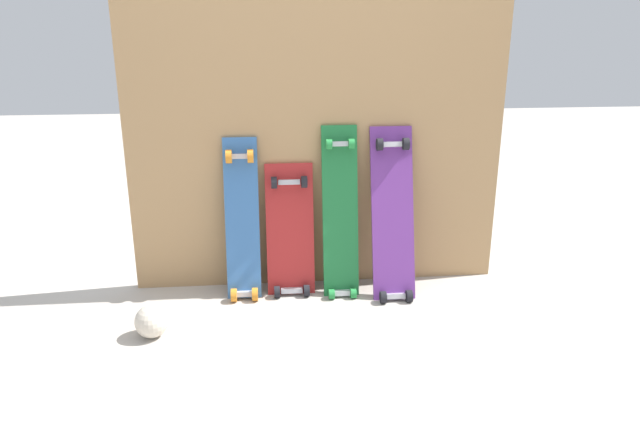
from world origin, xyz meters
TOP-DOWN VIEW (x-y plane):
  - ground_plane at (0.00, 0.00)m, footprint 12.00×12.00m
  - plywood_wall_panel at (0.00, 0.07)m, footprint 1.85×0.04m
  - skateboard_blue at (-0.38, -0.05)m, footprint 0.16×0.23m
  - skateboard_red at (-0.14, -0.03)m, footprint 0.24×0.20m
  - skateboard_green at (0.10, -0.05)m, footprint 0.17×0.24m
  - skateboard_purple at (0.36, -0.09)m, footprint 0.21×0.31m
  - rubber_ball at (-0.77, -0.45)m, footprint 0.14×0.14m

SIDE VIEW (x-z plane):
  - ground_plane at x=0.00m, z-range 0.00..0.00m
  - rubber_ball at x=-0.77m, z-range 0.00..0.14m
  - skateboard_red at x=-0.14m, z-range -0.07..0.64m
  - skateboard_blue at x=-0.38m, z-range -0.06..0.78m
  - skateboard_purple at x=0.36m, z-range -0.07..0.82m
  - skateboard_green at x=0.10m, z-range -0.07..0.82m
  - plywood_wall_panel at x=0.00m, z-range 0.00..1.54m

